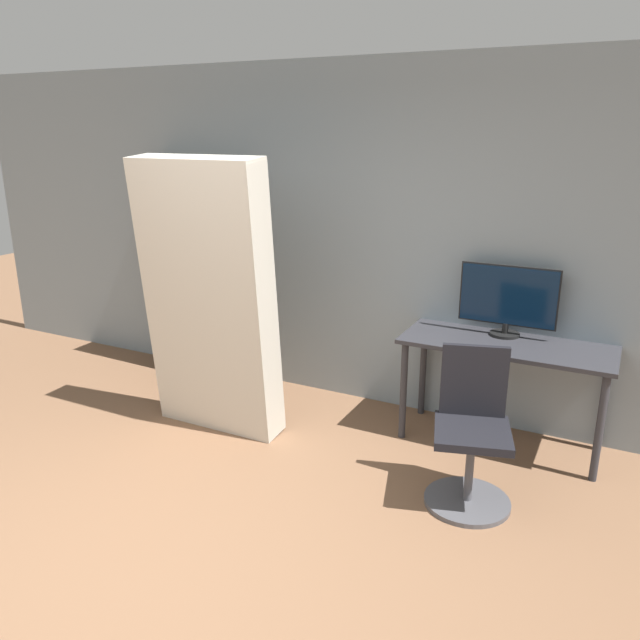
% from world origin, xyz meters
% --- Properties ---
extents(ground_plane, '(16.00, 16.00, 0.00)m').
position_xyz_m(ground_plane, '(0.00, 0.00, 0.00)').
color(ground_plane, brown).
extents(wall_back, '(8.00, 0.06, 2.70)m').
position_xyz_m(wall_back, '(0.00, 2.69, 1.35)').
color(wall_back, gray).
rests_on(wall_back, ground).
extents(desk, '(1.43, 0.57, 0.77)m').
position_xyz_m(desk, '(1.38, 2.38, 0.67)').
color(desk, '#2D2D33').
rests_on(desk, ground).
extents(monitor, '(0.68, 0.21, 0.51)m').
position_xyz_m(monitor, '(1.33, 2.54, 1.04)').
color(monitor, black).
rests_on(monitor, desk).
extents(office_chair, '(0.55, 0.55, 0.95)m').
position_xyz_m(office_chair, '(1.36, 1.57, 0.39)').
color(office_chair, '#4C4C51').
rests_on(office_chair, ground).
extents(bookshelf, '(0.82, 0.30, 1.97)m').
position_xyz_m(bookshelf, '(-1.49, 2.55, 0.96)').
color(bookshelf, '#2D2319').
rests_on(bookshelf, ground).
extents(mattress_near, '(0.99, 0.42, 2.02)m').
position_xyz_m(mattress_near, '(-0.58, 1.64, 1.01)').
color(mattress_near, beige).
rests_on(mattress_near, ground).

